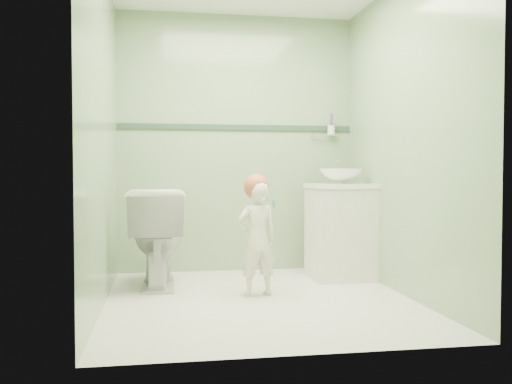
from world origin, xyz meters
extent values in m
plane|color=white|center=(0.00, 0.00, 0.00)|extent=(2.50, 2.50, 0.00)
cube|color=#82A978|center=(0.00, 1.25, 1.20)|extent=(2.20, 0.04, 2.40)
cube|color=#82A978|center=(0.00, -1.25, 1.20)|extent=(2.20, 0.04, 2.40)
cube|color=#82A978|center=(-1.10, 0.00, 1.20)|extent=(0.04, 2.50, 2.40)
cube|color=#82A978|center=(1.10, 0.00, 1.20)|extent=(0.04, 2.50, 2.40)
cube|color=#2B4433|center=(0.00, 1.24, 1.35)|extent=(2.20, 0.02, 0.05)
cube|color=white|center=(0.84, 0.70, 0.40)|extent=(0.52, 0.50, 0.80)
cube|color=white|center=(0.84, 0.70, 0.81)|extent=(0.54, 0.52, 0.04)
imported|color=white|center=(0.84, 0.70, 0.89)|extent=(0.37, 0.37, 0.13)
cylinder|color=silver|center=(0.84, 0.90, 0.95)|extent=(0.03, 0.03, 0.18)
cylinder|color=silver|center=(0.84, 0.85, 1.03)|extent=(0.02, 0.12, 0.02)
cylinder|color=silver|center=(0.84, 1.20, 1.28)|extent=(0.26, 0.02, 0.02)
cylinder|color=silver|center=(0.90, 1.18, 1.33)|extent=(0.07, 0.07, 0.09)
cylinder|color=red|center=(0.90, 1.19, 1.40)|extent=(0.01, 0.01, 0.17)
cylinder|color=#2832C2|center=(0.89, 1.17, 1.40)|extent=(0.01, 0.01, 0.17)
cylinder|color=#683FA3|center=(0.90, 1.17, 1.40)|extent=(0.01, 0.01, 0.17)
cylinder|color=red|center=(0.91, 1.18, 1.40)|extent=(0.01, 0.01, 0.17)
imported|color=white|center=(-0.74, 0.62, 0.40)|extent=(0.45, 0.79, 0.80)
imported|color=white|center=(0.01, 0.14, 0.43)|extent=(0.35, 0.27, 0.85)
sphere|color=#B85A38|center=(0.01, 0.17, 0.82)|extent=(0.19, 0.19, 0.19)
cylinder|color=#157B68|center=(0.11, 0.03, 0.69)|extent=(0.05, 0.14, 0.06)
cube|color=white|center=(0.04, 0.07, 0.73)|extent=(0.03, 0.03, 0.02)
camera|label=1|loc=(-0.68, -3.96, 0.93)|focal=39.08mm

